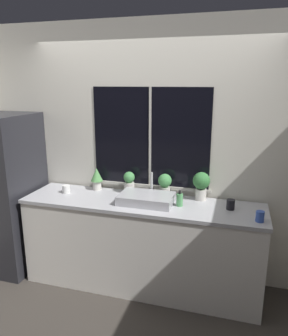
{
  "coord_description": "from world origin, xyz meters",
  "views": [
    {
      "loc": [
        0.89,
        -2.64,
        2.09
      ],
      "look_at": [
        0.03,
        0.29,
        1.28
      ],
      "focal_mm": 35.0,
      "sensor_mm": 36.0,
      "label": 1
    }
  ],
  "objects": [
    {
      "name": "potted_plant_far_right",
      "position": [
        0.56,
        0.52,
        1.1
      ],
      "size": [
        0.17,
        0.17,
        0.29
      ],
      "color": "silver",
      "rests_on": "counter"
    },
    {
      "name": "ground_plane",
      "position": [
        0.0,
        0.0,
        0.0
      ],
      "size": [
        14.0,
        14.0,
        0.0
      ],
      "primitive_type": "plane",
      "color": "#38332D"
    },
    {
      "name": "sink",
      "position": [
        0.06,
        0.28,
        0.98
      ],
      "size": [
        0.53,
        0.39,
        0.26
      ],
      "color": "#ADADB2",
      "rests_on": "counter"
    },
    {
      "name": "mug_blue",
      "position": [
        1.11,
        0.13,
        0.98
      ],
      "size": [
        0.07,
        0.07,
        0.09
      ],
      "color": "#3351AD",
      "rests_on": "counter"
    },
    {
      "name": "counter",
      "position": [
        0.0,
        0.29,
        0.47
      ],
      "size": [
        2.41,
        0.61,
        0.93
      ],
      "color": "white",
      "rests_on": "ground_plane"
    },
    {
      "name": "soap_bottle",
      "position": [
        0.39,
        0.29,
        1.0
      ],
      "size": [
        0.06,
        0.06,
        0.16
      ],
      "color": "#519E5B",
      "rests_on": "counter"
    },
    {
      "name": "refrigerator",
      "position": [
        -1.56,
        0.27,
        0.88
      ],
      "size": [
        0.61,
        0.73,
        1.76
      ],
      "color": "#232328",
      "rests_on": "ground_plane"
    },
    {
      "name": "mug_black",
      "position": [
        0.86,
        0.34,
        0.98
      ],
      "size": [
        0.08,
        0.08,
        0.1
      ],
      "color": "black",
      "rests_on": "counter"
    },
    {
      "name": "potted_plant_center_right",
      "position": [
        0.19,
        0.52,
        1.07
      ],
      "size": [
        0.14,
        0.14,
        0.24
      ],
      "color": "silver",
      "rests_on": "counter"
    },
    {
      "name": "wall_left",
      "position": [
        -2.15,
        1.5,
        1.35
      ],
      "size": [
        0.06,
        7.0,
        2.7
      ],
      "color": "silver",
      "rests_on": "ground_plane"
    },
    {
      "name": "mug_white",
      "position": [
        -0.85,
        0.32,
        0.97
      ],
      "size": [
        0.08,
        0.08,
        0.08
      ],
      "color": "white",
      "rests_on": "counter"
    },
    {
      "name": "potted_plant_center_left",
      "position": [
        -0.2,
        0.52,
        1.05
      ],
      "size": [
        0.12,
        0.12,
        0.23
      ],
      "color": "silver",
      "rests_on": "counter"
    },
    {
      "name": "wall_back",
      "position": [
        0.0,
        0.66,
        1.35
      ],
      "size": [
        8.0,
        0.09,
        2.7
      ],
      "color": "silver",
      "rests_on": "ground_plane"
    },
    {
      "name": "potted_plant_far_left",
      "position": [
        -0.58,
        0.52,
        1.07
      ],
      "size": [
        0.13,
        0.13,
        0.25
      ],
      "color": "silver",
      "rests_on": "counter"
    }
  ]
}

